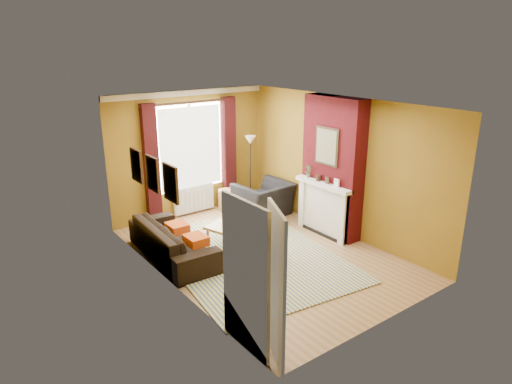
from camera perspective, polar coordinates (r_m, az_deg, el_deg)
ground at (r=8.65m, az=1.00°, el=-7.67°), size 5.50×5.50×0.00m
room_walls at (r=8.73m, az=3.25°, el=2.30°), size 3.82×5.54×2.83m
striped_rug at (r=8.54m, az=-0.94°, el=-7.93°), size 3.32×4.27×0.02m
sofa at (r=8.52m, az=-10.34°, el=-5.95°), size 0.98×2.29×0.66m
armchair at (r=10.35m, az=0.99°, el=-0.93°), size 1.25×1.11×0.76m
coffee_table at (r=8.59m, az=-1.86°, el=-4.94°), size 1.06×1.48×0.44m
wicker_stool at (r=10.76m, az=-3.70°, el=-0.96°), size 0.51×0.51×0.49m
floor_lamp at (r=10.62m, az=-0.71°, el=5.10°), size 0.30×0.30×1.73m
book_a at (r=8.28m, az=-0.68°, el=-5.39°), size 0.26×0.33×0.03m
book_b at (r=8.76m, az=-3.91°, el=-4.11°), size 0.28×0.33×0.02m
mug at (r=8.64m, az=-1.02°, el=-4.14°), size 0.13×0.13×0.09m
tv_remote at (r=8.64m, az=-2.45°, el=-4.41°), size 0.08×0.17×0.02m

